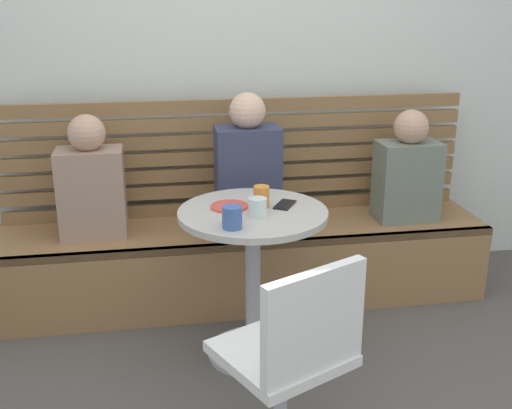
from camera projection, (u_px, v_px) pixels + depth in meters
back_wall at (231, 33)px, 3.54m from camera, size 5.20×0.10×2.90m
booth_bench at (244, 262)px, 3.52m from camera, size 2.70×0.52×0.44m
booth_backrest at (237, 156)px, 3.57m from camera, size 2.65×0.04×0.67m
cafe_table at (253, 256)px, 2.87m from camera, size 0.68×0.68×0.74m
white_chair at (292, 363)px, 2.14m from camera, size 0.53×0.53×0.85m
person_adult at (248, 169)px, 3.33m from camera, size 0.34×0.22×0.74m
person_child_left at (91, 184)px, 3.24m from camera, size 0.34×0.22×0.65m
person_child_middle at (407, 172)px, 3.48m from camera, size 0.34×0.22×0.63m
cup_tumbler_orange at (261, 197)px, 2.83m from camera, size 0.07×0.07×0.10m
cup_mug_blue at (232, 217)px, 2.57m from camera, size 0.08×0.08×0.09m
cup_glass_short at (258, 207)px, 2.72m from camera, size 0.08×0.08×0.08m
plate_small at (229, 206)px, 2.83m from camera, size 0.17×0.17×0.01m
phone_on_table at (285, 205)px, 2.86m from camera, size 0.13×0.16×0.01m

